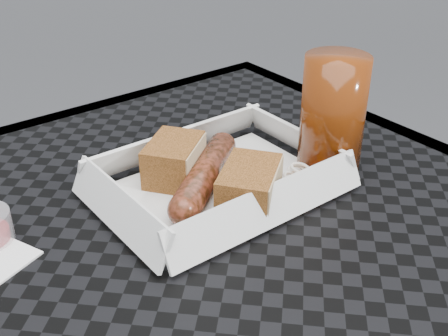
{
  "coord_description": "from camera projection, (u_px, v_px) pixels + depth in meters",
  "views": [
    {
      "loc": [
        -0.19,
        -0.3,
        1.06
      ],
      "look_at": [
        0.11,
        0.09,
        0.78
      ],
      "focal_mm": 45.0,
      "sensor_mm": 36.0,
      "label": 1
    }
  ],
  "objects": [
    {
      "name": "food_tray",
      "position": [
        218.0,
        187.0,
        0.6
      ],
      "size": [
        0.22,
        0.15,
        0.0
      ],
      "primitive_type": "cube",
      "color": "white",
      "rests_on": "patio_table"
    },
    {
      "name": "bratwurst",
      "position": [
        205.0,
        175.0,
        0.59
      ],
      "size": [
        0.14,
        0.11,
        0.03
      ],
      "rotation": [
        0.0,
        0.0,
        0.64
      ],
      "color": "maroon",
      "rests_on": "food_tray"
    },
    {
      "name": "bread_near",
      "position": [
        174.0,
        160.0,
        0.6
      ],
      "size": [
        0.09,
        0.08,
        0.04
      ],
      "primitive_type": "cube",
      "rotation": [
        0.0,
        0.0,
        0.64
      ],
      "color": "brown",
      "rests_on": "food_tray"
    },
    {
      "name": "bread_far",
      "position": [
        249.0,
        185.0,
        0.56
      ],
      "size": [
        0.09,
        0.09,
        0.04
      ],
      "primitive_type": "cube",
      "rotation": [
        0.0,
        0.0,
        0.64
      ],
      "color": "brown",
      "rests_on": "food_tray"
    },
    {
      "name": "veg_garnish",
      "position": [
        298.0,
        179.0,
        0.61
      ],
      "size": [
        0.03,
        0.03,
        0.0
      ],
      "color": "#DB5209",
      "rests_on": "food_tray"
    },
    {
      "name": "drink_glass",
      "position": [
        333.0,
        114.0,
        0.61
      ],
      "size": [
        0.07,
        0.07,
        0.13
      ],
      "primitive_type": "cylinder",
      "color": "#5B2207",
      "rests_on": "patio_table"
    }
  ]
}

